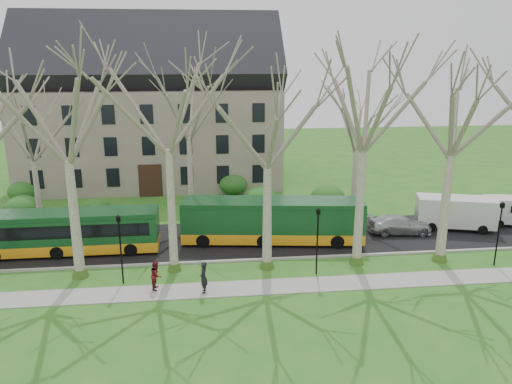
{
  "coord_description": "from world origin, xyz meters",
  "views": [
    {
      "loc": [
        -1.01,
        -29.46,
        13.67
      ],
      "look_at": [
        2.59,
        3.0,
        4.41
      ],
      "focal_mm": 35.0,
      "sensor_mm": 36.0,
      "label": 1
    }
  ],
  "objects_px": {
    "bus_lead": "(69,232)",
    "bus_follow": "(273,220)",
    "sedan": "(400,225)",
    "pedestrian_b": "(156,275)",
    "van_a": "(455,213)",
    "pedestrian_a": "(204,277)"
  },
  "relations": [
    {
      "from": "bus_lead",
      "to": "bus_follow",
      "type": "distance_m",
      "value": 14.37
    },
    {
      "from": "sedan",
      "to": "pedestrian_b",
      "type": "xyz_separation_m",
      "value": [
        -17.94,
        -7.44,
        0.17
      ]
    },
    {
      "from": "bus_lead",
      "to": "van_a",
      "type": "distance_m",
      "value": 29.14
    },
    {
      "from": "sedan",
      "to": "pedestrian_b",
      "type": "height_order",
      "value": "pedestrian_b"
    },
    {
      "from": "bus_lead",
      "to": "van_a",
      "type": "bearing_deg",
      "value": 2.95
    },
    {
      "from": "bus_lead",
      "to": "pedestrian_a",
      "type": "xyz_separation_m",
      "value": [
        9.23,
        -7.12,
        -0.59
      ]
    },
    {
      "from": "bus_lead",
      "to": "pedestrian_b",
      "type": "relative_size",
      "value": 7.05
    },
    {
      "from": "sedan",
      "to": "bus_follow",
      "type": "bearing_deg",
      "value": 99.05
    },
    {
      "from": "van_a",
      "to": "pedestrian_a",
      "type": "bearing_deg",
      "value": -140.6
    },
    {
      "from": "sedan",
      "to": "pedestrian_a",
      "type": "height_order",
      "value": "pedestrian_a"
    },
    {
      "from": "sedan",
      "to": "van_a",
      "type": "bearing_deg",
      "value": -78.47
    },
    {
      "from": "van_a",
      "to": "pedestrian_b",
      "type": "relative_size",
      "value": 3.39
    },
    {
      "from": "pedestrian_b",
      "to": "sedan",
      "type": "bearing_deg",
      "value": -61.57
    },
    {
      "from": "bus_follow",
      "to": "pedestrian_a",
      "type": "bearing_deg",
      "value": -116.84
    },
    {
      "from": "pedestrian_a",
      "to": "van_a",
      "type": "bearing_deg",
      "value": 117.16
    },
    {
      "from": "van_a",
      "to": "pedestrian_b",
      "type": "distance_m",
      "value": 23.99
    },
    {
      "from": "sedan",
      "to": "van_a",
      "type": "distance_m",
      "value": 4.76
    },
    {
      "from": "bus_lead",
      "to": "sedan",
      "type": "distance_m",
      "value": 24.43
    },
    {
      "from": "sedan",
      "to": "pedestrian_a",
      "type": "distance_m",
      "value": 17.25
    },
    {
      "from": "bus_lead",
      "to": "sedan",
      "type": "height_order",
      "value": "bus_lead"
    },
    {
      "from": "van_a",
      "to": "pedestrian_b",
      "type": "bearing_deg",
      "value": -144.96
    },
    {
      "from": "pedestrian_b",
      "to": "van_a",
      "type": "bearing_deg",
      "value": -64.76
    }
  ]
}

